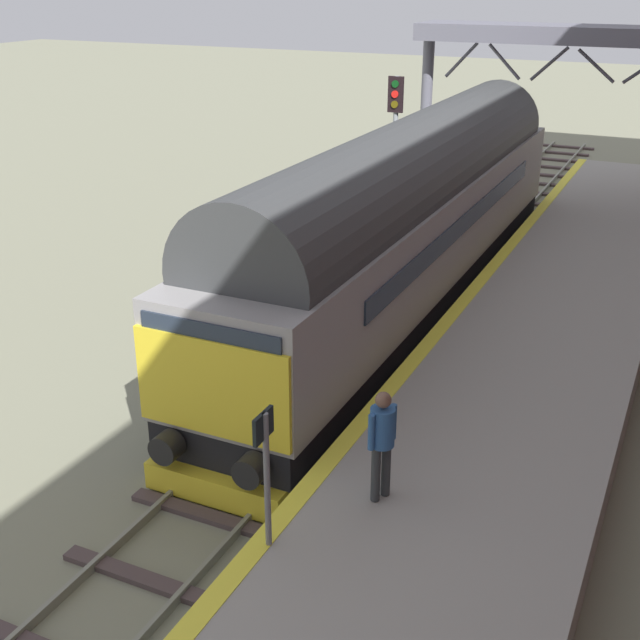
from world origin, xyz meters
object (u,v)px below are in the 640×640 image
platform_number_sign (265,459)px  signal_post_mid (394,142)px  waiting_passenger (382,436)px  diesel_locomotive (409,214)px

platform_number_sign → signal_post_mid: bearing=104.9°
signal_post_mid → waiting_passenger: size_ratio=3.07×
diesel_locomotive → waiting_passenger: bearing=-72.5°
platform_number_sign → waiting_passenger: 1.83m
diesel_locomotive → platform_number_sign: diesel_locomotive is taller
signal_post_mid → platform_number_sign: signal_post_mid is taller
signal_post_mid → platform_number_sign: bearing=-75.1°
signal_post_mid → waiting_passenger: signal_post_mid is taller
waiting_passenger → signal_post_mid: bearing=43.1°
diesel_locomotive → waiting_passenger: 9.26m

